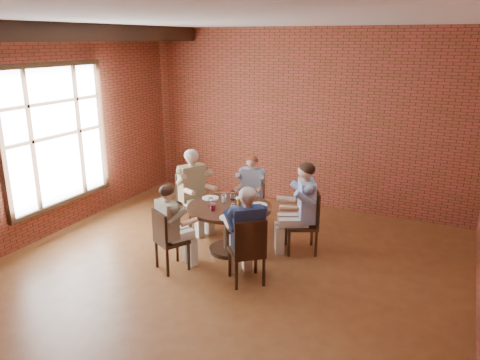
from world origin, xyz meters
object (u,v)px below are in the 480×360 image
at_px(chair_d, 167,238).
at_px(chair_a, 308,219).
at_px(diner_a, 302,208).
at_px(diner_e, 247,235).
at_px(diner_b, 251,191).
at_px(diner_d, 171,228).
at_px(dining_table, 230,219).
at_px(chair_b, 252,197).
at_px(diner_c, 194,190).
at_px(smartphone, 248,216).
at_px(chair_c, 191,199).
at_px(chair_e, 248,249).

bearing_deg(chair_d, chair_a, -108.71).
xyz_separation_m(diner_a, diner_e, (-0.35, -1.23, -0.03)).
bearing_deg(chair_a, chair_d, -73.40).
distance_m(diner_b, diner_d, 2.03).
height_order(dining_table, diner_b, diner_b).
relative_size(dining_table, chair_d, 1.42).
bearing_deg(chair_b, dining_table, -90.00).
distance_m(dining_table, chair_b, 1.21).
bearing_deg(diner_c, chair_a, -60.78).
distance_m(chair_a, chair_b, 1.41).
height_order(diner_a, chair_b, diner_a).
relative_size(diner_c, smartphone, 10.08).
relative_size(chair_c, chair_d, 1.08).
bearing_deg(chair_d, diner_e, -141.74).
height_order(chair_b, diner_b, diner_b).
bearing_deg(diner_c, dining_table, -90.00).
bearing_deg(chair_b, diner_d, -106.14).
relative_size(diner_a, diner_d, 1.12).
relative_size(chair_e, diner_e, 0.70).
distance_m(diner_a, chair_d, 2.09).
bearing_deg(chair_d, dining_table, -90.00).
distance_m(dining_table, chair_a, 1.20).
bearing_deg(diner_d, chair_a, -109.38).
distance_m(diner_a, chair_c, 2.03).
distance_m(chair_b, chair_e, 2.19).
height_order(diner_b, diner_c, diner_c).
relative_size(chair_c, diner_c, 0.70).
bearing_deg(diner_e, diner_d, -33.75).
bearing_deg(diner_e, chair_c, -78.82).
relative_size(diner_d, diner_e, 0.94).
relative_size(diner_d, chair_e, 1.34).
xyz_separation_m(diner_c, diner_d, (0.48, -1.40, -0.07)).
relative_size(chair_b, smartphone, 6.40).
relative_size(dining_table, diner_d, 1.01).
height_order(chair_e, diner_e, diner_e).
height_order(diner_d, chair_e, diner_d).
xyz_separation_m(chair_c, diner_d, (0.57, -1.45, 0.11)).
relative_size(diner_b, diner_e, 0.93).
bearing_deg(diner_a, chair_d, -72.63).
relative_size(chair_b, chair_c, 0.91).
bearing_deg(smartphone, diner_a, 32.75).
bearing_deg(chair_a, chair_b, -144.72).
relative_size(diner_e, smartphone, 9.70).
xyz_separation_m(diner_a, smartphone, (-0.55, -0.75, 0.04)).
height_order(chair_c, smartphone, chair_c).
xyz_separation_m(chair_c, chair_d, (0.53, -1.52, -0.03)).
bearing_deg(diner_e, diner_a, -146.60).
height_order(chair_b, diner_e, diner_e).
bearing_deg(chair_a, chair_e, -42.32).
distance_m(chair_c, diner_e, 2.13).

